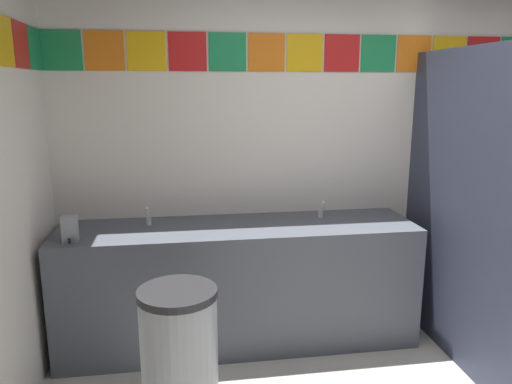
% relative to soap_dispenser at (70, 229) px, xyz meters
% --- Properties ---
extents(wall_back, '(4.35, 0.09, 2.57)m').
position_rel_soap_dispenser_xyz_m(wall_back, '(1.97, 0.53, 0.37)').
color(wall_back, silver).
rests_on(wall_back, ground_plane).
extents(vanity_counter, '(2.41, 0.61, 0.84)m').
position_rel_soap_dispenser_xyz_m(vanity_counter, '(1.05, 0.19, -0.49)').
color(vanity_counter, '#4C515B').
rests_on(vanity_counter, ground_plane).
extents(faucet_left, '(0.04, 0.10, 0.14)m').
position_rel_soap_dispenser_xyz_m(faucet_left, '(0.45, 0.28, -0.03)').
color(faucet_left, silver).
rests_on(faucet_left, vanity_counter).
extents(faucet_right, '(0.04, 0.10, 0.14)m').
position_rel_soap_dispenser_xyz_m(faucet_right, '(1.65, 0.28, -0.03)').
color(faucet_right, silver).
rests_on(faucet_right, vanity_counter).
extents(soap_dispenser, '(0.09, 0.09, 0.16)m').
position_rel_soap_dispenser_xyz_m(soap_dispenser, '(0.00, 0.00, 0.00)').
color(soap_dispenser, gray).
rests_on(soap_dispenser, vanity_counter).
extents(toilet, '(0.39, 0.49, 0.74)m').
position_rel_soap_dispenser_xyz_m(toilet, '(3.07, 0.12, -0.62)').
color(toilet, white).
rests_on(toilet, ground_plane).
extents(trash_bin, '(0.41, 0.41, 0.77)m').
position_rel_soap_dispenser_xyz_m(trash_bin, '(0.64, -0.64, -0.54)').
color(trash_bin, '#999EA3').
rests_on(trash_bin, ground_plane).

